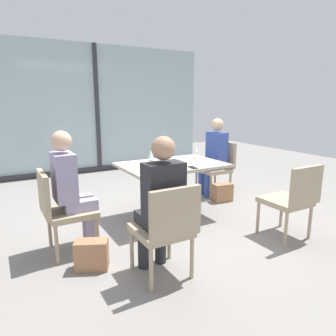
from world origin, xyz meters
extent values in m
plane|color=gray|center=(0.00, 0.00, 0.00)|extent=(12.00, 12.00, 0.00)
cube|color=#A1B7BC|center=(0.00, 3.20, 1.35)|extent=(5.01, 0.03, 2.70)
cube|color=#2D2D33|center=(0.00, 3.17, 1.35)|extent=(0.08, 0.06, 2.70)
cube|color=#2D2D33|center=(0.00, 3.17, 0.05)|extent=(5.01, 0.10, 0.10)
cube|color=#BCB29E|center=(0.00, 0.00, 0.71)|extent=(1.33, 0.91, 0.04)
cylinder|color=#4C4C51|center=(0.00, 0.00, 0.35)|extent=(0.14, 0.14, 0.69)
cylinder|color=#4C4C51|center=(0.00, 0.00, 0.01)|extent=(0.56, 0.56, 0.02)
cube|color=tan|center=(1.10, 0.51, 0.42)|extent=(0.46, 0.46, 0.06)
cube|color=tan|center=(1.35, 0.51, 0.66)|extent=(0.05, 0.46, 0.42)
cylinder|color=tan|center=(0.90, 0.71, 0.20)|extent=(0.04, 0.04, 0.39)
cylinder|color=tan|center=(0.90, 0.31, 0.20)|extent=(0.04, 0.04, 0.39)
cylinder|color=tan|center=(1.30, 0.71, 0.20)|extent=(0.04, 0.04, 0.39)
cylinder|color=tan|center=(1.30, 0.31, 0.20)|extent=(0.04, 0.04, 0.39)
cube|color=tan|center=(-1.39, -0.34, 0.42)|extent=(0.46, 0.46, 0.06)
cube|color=tan|center=(-1.64, -0.34, 0.66)|extent=(0.05, 0.46, 0.42)
cylinder|color=tan|center=(-1.19, -0.54, 0.20)|extent=(0.04, 0.04, 0.39)
cylinder|color=tan|center=(-1.19, -0.14, 0.20)|extent=(0.04, 0.04, 0.39)
cylinder|color=tan|center=(-1.59, -0.54, 0.20)|extent=(0.04, 0.04, 0.39)
cylinder|color=tan|center=(-1.59, -0.14, 0.20)|extent=(0.04, 0.04, 0.39)
cube|color=tan|center=(-0.80, -1.18, 0.42)|extent=(0.46, 0.46, 0.06)
cube|color=tan|center=(-0.80, -1.43, 0.66)|extent=(0.46, 0.05, 0.42)
cylinder|color=tan|center=(-0.60, -0.98, 0.20)|extent=(0.04, 0.04, 0.39)
cylinder|color=tan|center=(-1.00, -0.98, 0.20)|extent=(0.04, 0.04, 0.39)
cylinder|color=tan|center=(-0.60, -1.38, 0.20)|extent=(0.04, 0.04, 0.39)
cylinder|color=tan|center=(-1.00, -1.38, 0.20)|extent=(0.04, 0.04, 0.39)
cube|color=tan|center=(0.80, -1.18, 0.42)|extent=(0.46, 0.46, 0.06)
cube|color=tan|center=(0.80, -1.43, 0.66)|extent=(0.46, 0.05, 0.42)
cylinder|color=tan|center=(1.00, -0.98, 0.20)|extent=(0.04, 0.04, 0.39)
cylinder|color=tan|center=(0.60, -0.98, 0.20)|extent=(0.04, 0.04, 0.39)
cylinder|color=tan|center=(1.00, -1.38, 0.20)|extent=(0.04, 0.04, 0.39)
cylinder|color=tan|center=(0.60, -1.38, 0.20)|extent=(0.04, 0.04, 0.39)
cylinder|color=#384C9E|center=(0.92, 0.60, 0.23)|extent=(0.11, 0.11, 0.45)
cube|color=#384C9E|center=(1.02, 0.60, 0.51)|extent=(0.32, 0.13, 0.11)
cylinder|color=#384C9E|center=(0.92, 0.42, 0.23)|extent=(0.11, 0.11, 0.45)
cube|color=#384C9E|center=(1.02, 0.42, 0.51)|extent=(0.32, 0.13, 0.11)
cube|color=#384C9E|center=(1.15, 0.51, 0.80)|extent=(0.20, 0.34, 0.48)
sphere|color=#D8AD8C|center=(1.15, 0.51, 1.16)|extent=(0.20, 0.20, 0.20)
cylinder|color=#9E93B7|center=(-1.21, -0.43, 0.23)|extent=(0.11, 0.11, 0.45)
cube|color=#9E93B7|center=(-1.31, -0.43, 0.51)|extent=(0.32, 0.13, 0.11)
cylinder|color=#9E93B7|center=(-1.21, -0.25, 0.23)|extent=(0.11, 0.11, 0.45)
cube|color=#9E93B7|center=(-1.31, -0.25, 0.51)|extent=(0.32, 0.13, 0.11)
cube|color=#9E93B7|center=(-1.44, -0.34, 0.80)|extent=(0.20, 0.34, 0.48)
sphere|color=#D8AD8C|center=(-1.44, -0.34, 1.16)|extent=(0.20, 0.20, 0.20)
cylinder|color=#28282D|center=(-0.71, -1.01, 0.23)|extent=(0.11, 0.11, 0.45)
cube|color=#28282D|center=(-0.71, -1.10, 0.51)|extent=(0.13, 0.32, 0.11)
cylinder|color=#28282D|center=(-0.89, -1.01, 0.23)|extent=(0.11, 0.11, 0.45)
cube|color=#28282D|center=(-0.89, -1.10, 0.51)|extent=(0.13, 0.32, 0.11)
cube|color=#28282D|center=(-0.80, -1.23, 0.80)|extent=(0.34, 0.20, 0.48)
sphere|color=tan|center=(-0.80, -1.23, 1.16)|extent=(0.20, 0.20, 0.20)
cylinder|color=silver|center=(-0.27, 0.07, 0.73)|extent=(0.06, 0.06, 0.00)
cylinder|color=silver|center=(-0.27, 0.07, 0.78)|extent=(0.01, 0.01, 0.08)
cone|color=silver|center=(-0.27, 0.07, 0.87)|extent=(0.07, 0.07, 0.09)
cylinder|color=silver|center=(-0.28, -0.33, 0.73)|extent=(0.06, 0.06, 0.00)
cylinder|color=silver|center=(-0.28, -0.33, 0.78)|extent=(0.01, 0.01, 0.08)
cone|color=silver|center=(-0.28, -0.33, 0.87)|extent=(0.07, 0.07, 0.09)
cylinder|color=silver|center=(-0.11, 0.33, 0.73)|extent=(0.06, 0.06, 0.00)
cylinder|color=silver|center=(-0.11, 0.33, 0.78)|extent=(0.01, 0.01, 0.08)
cone|color=silver|center=(-0.11, 0.33, 0.87)|extent=(0.07, 0.07, 0.09)
cylinder|color=silver|center=(-0.16, 0.04, 0.73)|extent=(0.06, 0.06, 0.00)
cylinder|color=silver|center=(-0.16, 0.04, 0.78)|extent=(0.01, 0.01, 0.08)
cone|color=silver|center=(-0.16, 0.04, 0.87)|extent=(0.07, 0.07, 0.09)
cylinder|color=silver|center=(0.50, 0.18, 0.73)|extent=(0.06, 0.06, 0.00)
cylinder|color=silver|center=(0.50, 0.18, 0.78)|extent=(0.01, 0.01, 0.08)
cone|color=silver|center=(0.50, 0.18, 0.87)|extent=(0.07, 0.07, 0.09)
cylinder|color=white|center=(-0.29, -0.19, 0.78)|extent=(0.08, 0.08, 0.09)
cube|color=black|center=(0.09, -0.35, 0.73)|extent=(0.08, 0.15, 0.01)
cube|color=#A3704C|center=(1.00, 0.15, 0.14)|extent=(0.32, 0.20, 0.28)
cube|color=#A3704C|center=(-1.33, -0.79, 0.14)|extent=(0.34, 0.27, 0.28)
camera|label=1|loc=(-2.01, -3.41, 1.54)|focal=32.86mm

